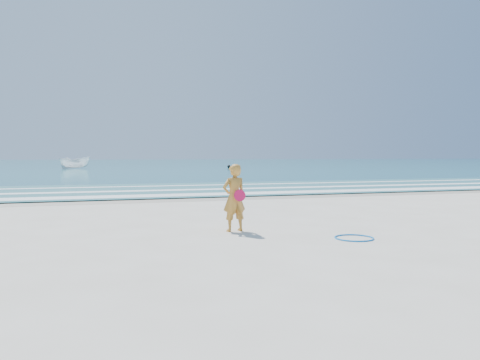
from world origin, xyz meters
name	(u,v)px	position (x,y,z in m)	size (l,w,h in m)	color
ground	(283,234)	(0.00, 0.00, 0.00)	(400.00, 400.00, 0.00)	silver
wet_sand	(197,198)	(0.00, 9.00, 0.00)	(400.00, 2.40, 0.00)	#B2A893
ocean	(110,163)	(0.00, 105.00, 0.02)	(400.00, 190.00, 0.04)	#19727F
shallow	(176,189)	(0.00, 14.00, 0.04)	(400.00, 10.00, 0.01)	#59B7AD
foam_near	(191,195)	(0.00, 10.30, 0.05)	(400.00, 1.40, 0.01)	white
foam_mid	(179,190)	(0.00, 13.20, 0.05)	(400.00, 0.90, 0.01)	white
foam_far	(169,186)	(0.00, 16.50, 0.05)	(400.00, 0.60, 0.01)	white
hoop	(354,238)	(1.18, -1.02, 0.01)	(0.82, 0.82, 0.03)	#0C7CDB
boat	(75,163)	(-6.21, 54.64, 0.82)	(1.52, 4.05, 1.56)	white
buoy	(229,166)	(13.92, 52.41, 0.25)	(0.43, 0.43, 0.43)	black
woman	(234,198)	(-0.95, 0.65, 0.78)	(0.62, 0.46, 1.55)	#C3812E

